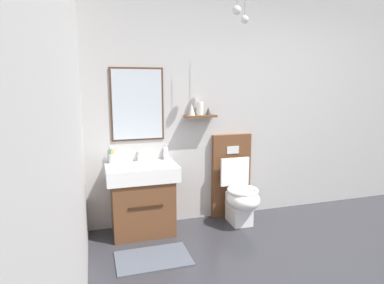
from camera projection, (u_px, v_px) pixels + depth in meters
wall_back at (262, 103)px, 4.04m from camera, size 4.47×0.59×2.72m
wall_left at (55, 137)px, 1.44m from camera, size 0.12×4.31×2.72m
bath_mat at (153, 258)px, 3.04m from camera, size 0.68×0.44×0.01m
vanity_sink_left at (142, 197)px, 3.52m from camera, size 0.74×0.48×0.75m
tap_on_left_sink at (139, 155)px, 3.61m from camera, size 0.03×0.13×0.11m
toilet at (237, 189)px, 3.84m from camera, size 0.48×0.62×1.00m
toothbrush_cup at (112, 158)px, 3.52m from camera, size 0.07×0.07×0.20m
soap_dispenser at (166, 153)px, 3.69m from camera, size 0.06×0.06×0.17m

